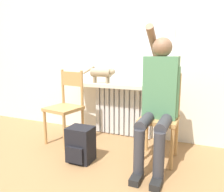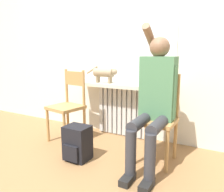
# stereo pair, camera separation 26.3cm
# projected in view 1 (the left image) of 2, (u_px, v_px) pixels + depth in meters

# --- Properties ---
(ground_plane) EXTENTS (12.00, 12.00, 0.00)m
(ground_plane) POSITION_uv_depth(u_px,v_px,m) (81.00, 176.00, 2.06)
(ground_plane) COLOR olive
(wall_with_window) EXTENTS (7.00, 0.06, 2.70)m
(wall_with_window) POSITION_uv_depth(u_px,v_px,m) (125.00, 37.00, 2.92)
(wall_with_window) COLOR silver
(wall_with_window) RESTS_ON ground_plane
(radiator) EXTENTS (0.81, 0.08, 0.69)m
(radiator) POSITION_uv_depth(u_px,v_px,m) (123.00, 111.00, 3.04)
(radiator) COLOR silver
(radiator) RESTS_ON ground_plane
(windowsill) EXTENTS (1.35, 0.26, 0.05)m
(windowsill) POSITION_uv_depth(u_px,v_px,m) (121.00, 86.00, 2.89)
(windowsill) COLOR beige
(windowsill) RESTS_ON radiator
(window_glass) EXTENTS (1.30, 0.01, 1.30)m
(window_glass) POSITION_uv_depth(u_px,v_px,m) (125.00, 34.00, 2.88)
(window_glass) COLOR white
(window_glass) RESTS_ON windowsill
(chair_left) EXTENTS (0.45, 0.45, 0.93)m
(chair_left) POSITION_uv_depth(u_px,v_px,m) (66.00, 106.00, 2.78)
(chair_left) COLOR #B2844C
(chair_left) RESTS_ON ground_plane
(chair_right) EXTENTS (0.39, 0.39, 0.93)m
(chair_right) POSITION_uv_depth(u_px,v_px,m) (160.00, 116.00, 2.33)
(chair_right) COLOR #B2844C
(chair_right) RESTS_ON ground_plane
(person) EXTENTS (0.36, 1.00, 1.42)m
(person) POSITION_uv_depth(u_px,v_px,m) (159.00, 96.00, 2.18)
(person) COLOR #333338
(person) RESTS_ON ground_plane
(cat) EXTENTS (0.48, 0.12, 0.23)m
(cat) POSITION_uv_depth(u_px,v_px,m) (102.00, 73.00, 2.92)
(cat) COLOR #9E896B
(cat) RESTS_ON windowsill
(backpack) EXTENTS (0.26, 0.24, 0.37)m
(backpack) POSITION_uv_depth(u_px,v_px,m) (80.00, 144.00, 2.31)
(backpack) COLOR black
(backpack) RESTS_ON ground_plane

